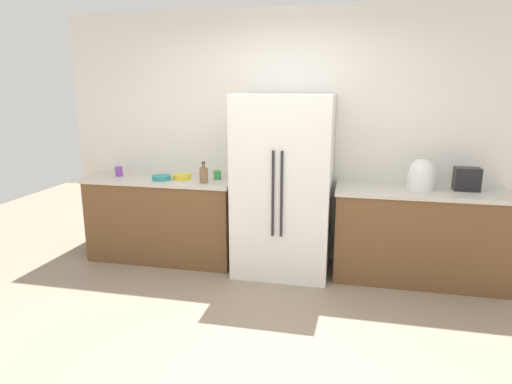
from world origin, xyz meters
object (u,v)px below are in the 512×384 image
object	(u,v)px
cup_b	(119,171)
cup_a	(217,175)
bottle_a	(204,175)
bowl_b	(161,178)
refrigerator	(283,186)
toaster	(467,179)
bowl_a	(182,177)
rice_cooker	(421,175)

from	to	relation	value
cup_b	cup_a	bearing A→B (deg)	2.73
bottle_a	bowl_b	xyz separation A→B (m)	(-0.48, 0.04, -0.06)
refrigerator	bowl_b	xyz separation A→B (m)	(-1.27, -0.06, 0.04)
refrigerator	bottle_a	bearing A→B (deg)	-172.84
toaster	bowl_a	distance (m)	2.80
refrigerator	cup_b	size ratio (longest dim) A/B	17.07
refrigerator	rice_cooker	bearing A→B (deg)	2.62
bowl_b	toaster	bearing A→B (deg)	3.18
toaster	bowl_b	size ratio (longest dim) A/B	1.18
rice_cooker	bowl_b	xyz separation A→B (m)	(-2.57, -0.12, -0.11)
bowl_b	refrigerator	bearing A→B (deg)	2.68
bottle_a	bowl_a	distance (m)	0.32
toaster	bowl_a	world-z (taller)	toaster
rice_cooker	bottle_a	distance (m)	2.10
refrigerator	rice_cooker	xyz separation A→B (m)	(1.30, 0.06, 0.15)
bowl_a	refrigerator	bearing A→B (deg)	-1.91
cup_a	refrigerator	bearing A→B (deg)	-7.04
refrigerator	toaster	bearing A→B (deg)	3.55
rice_cooker	bowl_a	xyz separation A→B (m)	(-2.38, -0.02, -0.11)
cup_a	bowl_a	bearing A→B (deg)	-172.03
toaster	rice_cooker	size ratio (longest dim) A/B	0.78
refrigerator	rice_cooker	world-z (taller)	refrigerator
bottle_a	cup_a	size ratio (longest dim) A/B	2.30
bowl_a	rice_cooker	bearing A→B (deg)	0.56
bottle_a	toaster	bearing A→B (deg)	4.70
refrigerator	cup_b	world-z (taller)	refrigerator
refrigerator	bottle_a	world-z (taller)	refrigerator
cup_b	rice_cooker	bearing A→B (deg)	0.43
refrigerator	bowl_a	bearing A→B (deg)	178.09
refrigerator	cup_b	distance (m)	1.81
cup_a	bottle_a	bearing A→B (deg)	-113.93
refrigerator	rice_cooker	distance (m)	1.31
toaster	bowl_b	bearing A→B (deg)	-176.82
rice_cooker	cup_a	bearing A→B (deg)	179.18
rice_cooker	cup_a	distance (m)	2.01
toaster	refrigerator	bearing A→B (deg)	-176.45
bottle_a	cup_b	xyz separation A→B (m)	(-1.01, 0.14, -0.03)
bowl_a	bowl_b	world-z (taller)	same
cup_b	bowl_a	bearing A→B (deg)	0.03
bowl_a	bowl_b	bearing A→B (deg)	-153.28
rice_cooker	cup_a	world-z (taller)	rice_cooker
bowl_b	cup_b	bearing A→B (deg)	169.91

